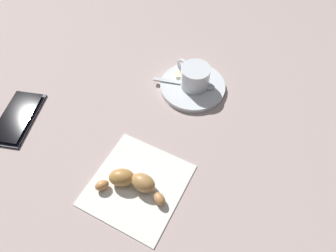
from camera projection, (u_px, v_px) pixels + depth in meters
name	position (u px, v px, depth m)	size (l,w,h in m)	color
ground_plane	(161.00, 128.00, 0.59)	(1.80, 1.80, 0.00)	#B39D99
saucer	(193.00, 86.00, 0.65)	(0.14, 0.14, 0.01)	silver
espresso_cup	(195.00, 76.00, 0.63)	(0.06, 0.08, 0.05)	silver
teaspoon	(194.00, 85.00, 0.64)	(0.07, 0.12, 0.01)	silver
sugar_packet	(189.00, 74.00, 0.66)	(0.06, 0.02, 0.01)	beige
napkin	(137.00, 185.00, 0.52)	(0.16, 0.15, 0.00)	white
croissant	(132.00, 182.00, 0.51)	(0.08, 0.12, 0.03)	#BF824E
cell_phone	(17.00, 117.00, 0.60)	(0.15, 0.12, 0.01)	black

